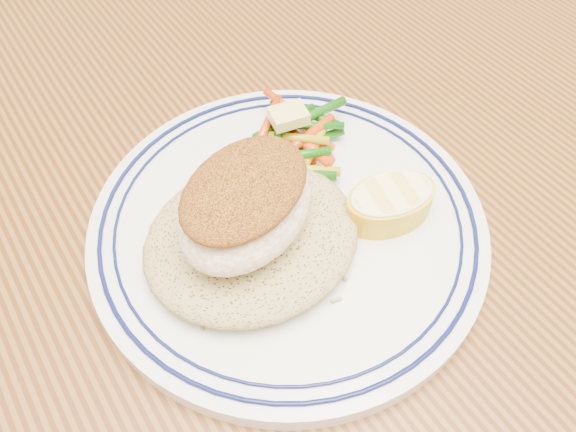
{
  "coord_description": "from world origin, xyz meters",
  "views": [
    {
      "loc": [
        -0.17,
        -0.22,
        1.08
      ],
      "look_at": [
        -0.04,
        -0.03,
        0.77
      ],
      "focal_mm": 35.0,
      "sensor_mm": 36.0,
      "label": 1
    }
  ],
  "objects_px": {
    "rice_pilaf": "(252,234)",
    "plate": "(288,225)",
    "fish_fillet": "(246,205)",
    "dining_table": "(302,256)",
    "vegetable_pile": "(297,140)",
    "lemon_wedge": "(390,202)"
  },
  "relations": [
    {
      "from": "dining_table",
      "to": "plate",
      "type": "relative_size",
      "value": 5.42
    },
    {
      "from": "rice_pilaf",
      "to": "lemon_wedge",
      "type": "distance_m",
      "value": 0.1
    },
    {
      "from": "vegetable_pile",
      "to": "lemon_wedge",
      "type": "xyz_separation_m",
      "value": [
        0.02,
        -0.08,
        0.0
      ]
    },
    {
      "from": "dining_table",
      "to": "lemon_wedge",
      "type": "relative_size",
      "value": 21.02
    },
    {
      "from": "rice_pilaf",
      "to": "plate",
      "type": "bearing_deg",
      "value": 8.72
    },
    {
      "from": "dining_table",
      "to": "rice_pilaf",
      "type": "height_order",
      "value": "rice_pilaf"
    },
    {
      "from": "dining_table",
      "to": "vegetable_pile",
      "type": "bearing_deg",
      "value": 71.32
    },
    {
      "from": "vegetable_pile",
      "to": "fish_fillet",
      "type": "bearing_deg",
      "value": -144.22
    },
    {
      "from": "dining_table",
      "to": "rice_pilaf",
      "type": "relative_size",
      "value": 10.25
    },
    {
      "from": "dining_table",
      "to": "lemon_wedge",
      "type": "height_order",
      "value": "lemon_wedge"
    },
    {
      "from": "dining_table",
      "to": "vegetable_pile",
      "type": "xyz_separation_m",
      "value": [
        0.01,
        0.02,
        0.13
      ]
    },
    {
      "from": "plate",
      "to": "lemon_wedge",
      "type": "relative_size",
      "value": 3.88
    },
    {
      "from": "rice_pilaf",
      "to": "lemon_wedge",
      "type": "relative_size",
      "value": 2.05
    },
    {
      "from": "fish_fillet",
      "to": "plate",
      "type": "bearing_deg",
      "value": 8.59
    },
    {
      "from": "dining_table",
      "to": "vegetable_pile",
      "type": "distance_m",
      "value": 0.13
    },
    {
      "from": "plate",
      "to": "fish_fillet",
      "type": "relative_size",
      "value": 2.33
    },
    {
      "from": "vegetable_pile",
      "to": "lemon_wedge",
      "type": "distance_m",
      "value": 0.09
    },
    {
      "from": "dining_table",
      "to": "rice_pilaf",
      "type": "bearing_deg",
      "value": -153.06
    },
    {
      "from": "plate",
      "to": "rice_pilaf",
      "type": "relative_size",
      "value": 1.89
    },
    {
      "from": "dining_table",
      "to": "fish_fillet",
      "type": "xyz_separation_m",
      "value": [
        -0.07,
        -0.03,
        0.16
      ]
    },
    {
      "from": "rice_pilaf",
      "to": "fish_fillet",
      "type": "xyz_separation_m",
      "value": [
        -0.0,
        -0.0,
        0.03
      ]
    },
    {
      "from": "plate",
      "to": "vegetable_pile",
      "type": "relative_size",
      "value": 2.63
    }
  ]
}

